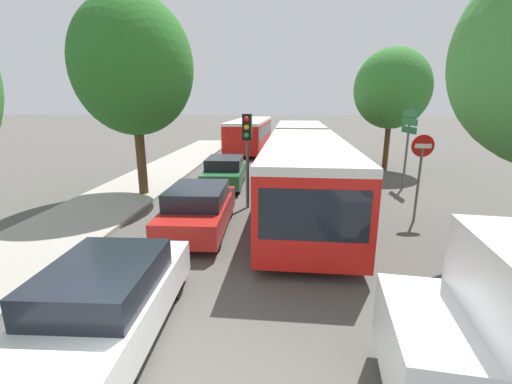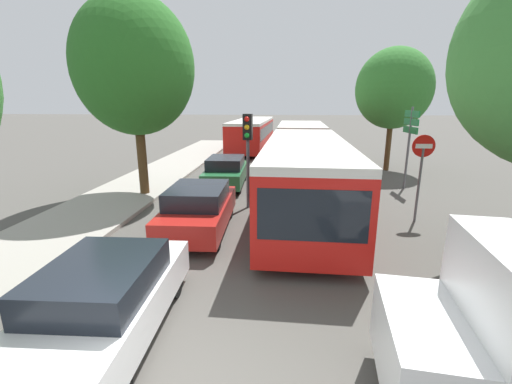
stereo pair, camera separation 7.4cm
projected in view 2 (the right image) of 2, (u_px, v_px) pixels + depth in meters
kerb_strip_left at (148, 181)px, 16.70m from camera, size 3.20×34.77×0.14m
articulated_bus at (303, 156)px, 15.16m from camera, size 3.01×17.27×2.56m
city_bus_rear at (253, 132)px, 27.97m from camera, size 2.93×11.26×2.40m
queued_car_white at (106, 300)px, 5.53m from camera, size 1.81×4.05×1.39m
queued_car_red at (199, 209)px, 10.22m from camera, size 1.84×4.11×1.41m
queued_car_green at (226, 172)px, 15.74m from camera, size 1.78×3.99×1.37m
traffic_light at (248, 140)px, 12.08m from camera, size 0.34×0.37×3.40m
no_entry_sign at (421, 165)px, 10.81m from camera, size 0.70×0.08×2.82m
direction_sign_post at (410, 131)px, 14.86m from camera, size 0.16×1.40×3.60m
tree_left_mid at (134, 66)px, 12.96m from camera, size 4.52×4.52×7.71m
tree_right_mid at (394, 89)px, 18.52m from camera, size 4.05×4.05×6.65m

